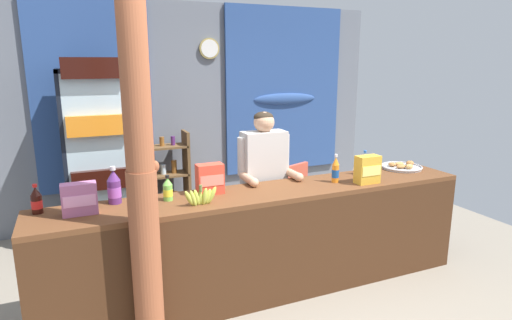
{
  "coord_description": "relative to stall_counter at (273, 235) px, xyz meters",
  "views": [
    {
      "loc": [
        -1.41,
        -2.62,
        1.96
      ],
      "look_at": [
        0.07,
        0.77,
        1.11
      ],
      "focal_mm": 30.04,
      "sensor_mm": 36.0,
      "label": 1
    }
  ],
  "objects": [
    {
      "name": "snack_box_crackers",
      "position": [
        -0.46,
        0.23,
        0.47
      ],
      "size": [
        0.22,
        0.12,
        0.25
      ],
      "color": "#E5422D",
      "rests_on": "stall_counter"
    },
    {
      "name": "plastic_lawn_chair",
      "position": [
        0.72,
        1.15,
        -0.08
      ],
      "size": [
        0.58,
        0.58,
        0.86
      ],
      "color": "#E5563D",
      "rests_on": "ground"
    },
    {
      "name": "timber_post",
      "position": [
        -1.07,
        -0.26,
        0.66
      ],
      "size": [
        0.22,
        0.2,
        2.57
      ],
      "color": "#995133",
      "rests_on": "ground"
    },
    {
      "name": "soda_bottle_grape_soda",
      "position": [
        -1.19,
        0.29,
        0.47
      ],
      "size": [
        0.1,
        0.1,
        0.29
      ],
      "color": "#56286B",
      "rests_on": "stall_counter"
    },
    {
      "name": "drink_fridge",
      "position": [
        -1.21,
        1.75,
        0.53
      ],
      "size": [
        0.7,
        0.71,
        2.0
      ],
      "color": "black",
      "rests_on": "ground"
    },
    {
      "name": "pastry_tray",
      "position": [
        1.56,
        0.26,
        0.37
      ],
      "size": [
        0.4,
        0.4,
        0.07
      ],
      "color": "#BCBCC1",
      "rests_on": "stall_counter"
    },
    {
      "name": "stall_counter",
      "position": [
        0.0,
        0.0,
        0.0
      ],
      "size": [
        3.69,
        0.55,
        0.92
      ],
      "color": "brown",
      "rests_on": "ground"
    },
    {
      "name": "snack_box_wafer",
      "position": [
        -1.44,
        0.13,
        0.46
      ],
      "size": [
        0.24,
        0.11,
        0.23
      ],
      "color": "#B76699",
      "rests_on": "stall_counter"
    },
    {
      "name": "snack_box_choco_powder",
      "position": [
        0.91,
        -0.03,
        0.47
      ],
      "size": [
        0.21,
        0.12,
        0.25
      ],
      "color": "gold",
      "rests_on": "stall_counter"
    },
    {
      "name": "shopkeeper",
      "position": [
        0.16,
        0.53,
        0.39
      ],
      "size": [
        0.52,
        0.42,
        1.52
      ],
      "color": "#28282D",
      "rests_on": "ground"
    },
    {
      "name": "bottle_shelf_rack",
      "position": [
        -0.41,
        2.04,
        0.02
      ],
      "size": [
        0.48,
        0.28,
        1.15
      ],
      "color": "brown",
      "rests_on": "ground"
    },
    {
      "name": "ground_plane",
      "position": [
        -0.04,
        0.7,
        -0.57
      ],
      "size": [
        6.87,
        6.87,
        0.0
      ],
      "primitive_type": "plane",
      "color": "gray"
    },
    {
      "name": "soda_bottle_lime_soda",
      "position": [
        -0.81,
        0.2,
        0.43
      ],
      "size": [
        0.07,
        0.07,
        0.2
      ],
      "color": "#75C64C",
      "rests_on": "stall_counter"
    },
    {
      "name": "banana_bunch",
      "position": [
        -0.61,
        -0.01,
        0.41
      ],
      "size": [
        0.27,
        0.05,
        0.16
      ],
      "color": "#B7C647",
      "rests_on": "stall_counter"
    },
    {
      "name": "soda_bottle_cola",
      "position": [
        -1.72,
        0.28,
        0.44
      ],
      "size": [
        0.08,
        0.08,
        0.21
      ],
      "color": "black",
      "rests_on": "stall_counter"
    },
    {
      "name": "soda_bottle_water",
      "position": [
        1.07,
        0.22,
        0.45
      ],
      "size": [
        0.07,
        0.07,
        0.24
      ],
      "color": "silver",
      "rests_on": "stall_counter"
    },
    {
      "name": "back_wall_curtained",
      "position": [
        -0.0,
        2.33,
        0.8
      ],
      "size": [
        5.03,
        0.22,
        2.67
      ],
      "color": "slate",
      "rests_on": "ground"
    },
    {
      "name": "soda_bottle_orange_soda",
      "position": [
        0.66,
        0.11,
        0.45
      ],
      "size": [
        0.06,
        0.06,
        0.26
      ],
      "color": "orange",
      "rests_on": "stall_counter"
    }
  ]
}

